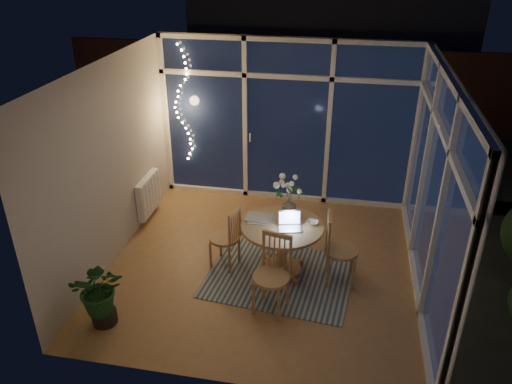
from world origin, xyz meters
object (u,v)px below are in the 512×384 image
dining_table (282,249)px  chair_front (271,276)px  laptop (290,221)px  potted_plant (101,295)px  chair_right (341,249)px  chair_left (224,237)px  flower_vase (289,205)px

dining_table → chair_front: bearing=-91.1°
dining_table → laptop: laptop is taller
potted_plant → chair_front: bearing=17.5°
chair_right → chair_front: bearing=128.2°
chair_right → chair_left: bearing=83.2°
dining_table → chair_right: (0.74, -0.05, 0.13)m
laptop → chair_front: bearing=-113.5°
chair_left → potted_plant: chair_left is taller
dining_table → chair_front: size_ratio=1.07×
chair_front → potted_plant: 1.89m
chair_left → chair_front: 1.06m
chair_left → chair_right: 1.50m
dining_table → potted_plant: size_ratio=1.36×
chair_left → chair_front: bearing=57.8°
chair_left → laptop: size_ratio=3.05×
dining_table → laptop: 0.47m
chair_left → flower_vase: bearing=126.8°
chair_left → potted_plant: 1.71m
chair_front → flower_vase: (0.05, 1.10, 0.33)m
flower_vase → potted_plant: 2.53m
chair_left → chair_right: chair_right is taller
chair_right → laptop: size_ratio=3.32×
chair_front → flower_vase: chair_front is taller
chair_left → chair_right: size_ratio=0.92×
dining_table → potted_plant: (-1.82, -1.32, 0.03)m
chair_front → laptop: chair_front is taller
potted_plant → chair_left: bearing=51.3°
laptop → potted_plant: bearing=-160.4°
chair_front → flower_vase: size_ratio=4.58×
potted_plant → laptop: bearing=33.1°
chair_right → chair_front: size_ratio=0.99×
chair_right → potted_plant: bearing=112.0°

